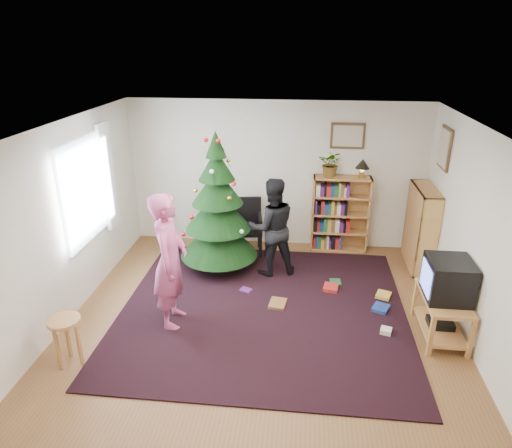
# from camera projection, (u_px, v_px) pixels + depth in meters

# --- Properties ---
(floor) EXTENTS (5.00, 5.00, 0.00)m
(floor) POSITION_uv_depth(u_px,v_px,m) (261.00, 322.00, 5.93)
(floor) COLOR brown
(floor) RESTS_ON ground
(ceiling) EXTENTS (5.00, 5.00, 0.00)m
(ceiling) POSITION_uv_depth(u_px,v_px,m) (262.00, 129.00, 4.97)
(ceiling) COLOR white
(ceiling) RESTS_ON wall_back
(wall_back) EXTENTS (5.00, 0.02, 2.50)m
(wall_back) POSITION_uv_depth(u_px,v_px,m) (276.00, 175.00, 7.75)
(wall_back) COLOR silver
(wall_back) RESTS_ON floor
(wall_front) EXTENTS (5.00, 0.02, 2.50)m
(wall_front) POSITION_uv_depth(u_px,v_px,m) (226.00, 379.00, 3.16)
(wall_front) COLOR silver
(wall_front) RESTS_ON floor
(wall_left) EXTENTS (0.02, 5.00, 2.50)m
(wall_left) POSITION_uv_depth(u_px,v_px,m) (63.00, 225.00, 5.70)
(wall_left) COLOR silver
(wall_left) RESTS_ON floor
(wall_right) EXTENTS (0.02, 5.00, 2.50)m
(wall_right) POSITION_uv_depth(u_px,v_px,m) (479.00, 244.00, 5.20)
(wall_right) COLOR silver
(wall_right) RESTS_ON floor
(rug) EXTENTS (3.80, 3.60, 0.02)m
(rug) POSITION_uv_depth(u_px,v_px,m) (263.00, 308.00, 6.20)
(rug) COLOR black
(rug) RESTS_ON floor
(window_pane) EXTENTS (0.04, 1.20, 1.40)m
(window_pane) POSITION_uv_depth(u_px,v_px,m) (84.00, 191.00, 6.15)
(window_pane) COLOR silver
(window_pane) RESTS_ON wall_left
(curtain) EXTENTS (0.06, 0.35, 1.60)m
(curtain) POSITION_uv_depth(u_px,v_px,m) (108.00, 177.00, 6.79)
(curtain) COLOR white
(curtain) RESTS_ON wall_left
(picture_back) EXTENTS (0.55, 0.03, 0.42)m
(picture_back) POSITION_uv_depth(u_px,v_px,m) (348.00, 136.00, 7.34)
(picture_back) COLOR #4C3319
(picture_back) RESTS_ON wall_back
(picture_right) EXTENTS (0.03, 0.50, 0.60)m
(picture_right) POSITION_uv_depth(u_px,v_px,m) (445.00, 148.00, 6.54)
(picture_right) COLOR #4C3319
(picture_right) RESTS_ON wall_right
(christmas_tree) EXTENTS (1.21, 1.21, 2.20)m
(christmas_tree) POSITION_uv_depth(u_px,v_px,m) (218.00, 214.00, 6.98)
(christmas_tree) COLOR #3F2816
(christmas_tree) RESTS_ON rug
(bookshelf_back) EXTENTS (0.95, 0.30, 1.30)m
(bookshelf_back) POSITION_uv_depth(u_px,v_px,m) (340.00, 213.00, 7.71)
(bookshelf_back) COLOR #C39445
(bookshelf_back) RESTS_ON floor
(bookshelf_right) EXTENTS (0.30, 0.95, 1.30)m
(bookshelf_right) POSITION_uv_depth(u_px,v_px,m) (421.00, 227.00, 7.16)
(bookshelf_right) COLOR #C39445
(bookshelf_right) RESTS_ON floor
(tv_stand) EXTENTS (0.50, 0.90, 0.55)m
(tv_stand) POSITION_uv_depth(u_px,v_px,m) (442.00, 313.00, 5.55)
(tv_stand) COLOR #C39445
(tv_stand) RESTS_ON floor
(crt_tv) EXTENTS (0.51, 0.55, 0.48)m
(crt_tv) POSITION_uv_depth(u_px,v_px,m) (448.00, 279.00, 5.37)
(crt_tv) COLOR black
(crt_tv) RESTS_ON tv_stand
(armchair) EXTENTS (0.58, 0.58, 0.93)m
(armchair) POSITION_uv_depth(u_px,v_px,m) (247.00, 223.00, 7.73)
(armchair) COLOR black
(armchair) RESTS_ON rug
(stool) EXTENTS (0.35, 0.35, 0.59)m
(stool) POSITION_uv_depth(u_px,v_px,m) (65.00, 329.00, 5.01)
(stool) COLOR #C39445
(stool) RESTS_ON floor
(person_standing) EXTENTS (0.45, 0.66, 1.76)m
(person_standing) POSITION_uv_depth(u_px,v_px,m) (170.00, 261.00, 5.61)
(person_standing) COLOR #B34778
(person_standing) RESTS_ON rug
(person_by_chair) EXTENTS (0.89, 0.79, 1.54)m
(person_by_chair) POSITION_uv_depth(u_px,v_px,m) (272.00, 227.00, 6.87)
(person_by_chair) COLOR black
(person_by_chair) RESTS_ON rug
(potted_plant) EXTENTS (0.48, 0.44, 0.44)m
(potted_plant) POSITION_uv_depth(u_px,v_px,m) (331.00, 164.00, 7.41)
(potted_plant) COLOR gray
(potted_plant) RESTS_ON bookshelf_back
(table_lamp) EXTENTS (0.23, 0.23, 0.31)m
(table_lamp) POSITION_uv_depth(u_px,v_px,m) (363.00, 165.00, 7.36)
(table_lamp) COLOR #A57F33
(table_lamp) RESTS_ON bookshelf_back
(floor_clutter) EXTENTS (2.16, 1.38, 0.08)m
(floor_clutter) POSITION_uv_depth(u_px,v_px,m) (333.00, 299.00, 6.37)
(floor_clutter) COLOR #A51E19
(floor_clutter) RESTS_ON rug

